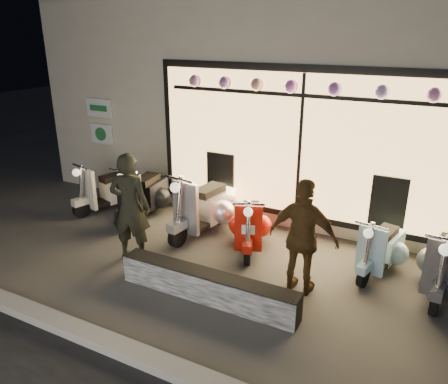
# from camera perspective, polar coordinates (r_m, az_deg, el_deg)

# --- Properties ---
(ground) EXTENTS (40.00, 40.00, 0.00)m
(ground) POSITION_cam_1_polar(r_m,az_deg,el_deg) (6.70, -2.77, -10.00)
(ground) COLOR #383533
(ground) RESTS_ON ground
(kerb) EXTENTS (40.00, 0.25, 0.12)m
(kerb) POSITION_cam_1_polar(r_m,az_deg,el_deg) (5.34, -14.17, -18.87)
(kerb) COLOR slate
(kerb) RESTS_ON ground
(shop_building) EXTENTS (10.20, 6.23, 4.20)m
(shop_building) POSITION_cam_1_polar(r_m,az_deg,el_deg) (10.46, 11.18, 13.02)
(shop_building) COLOR beige
(shop_building) RESTS_ON ground
(graffiti_barrier) EXTENTS (2.54, 0.28, 0.40)m
(graffiti_barrier) POSITION_cam_1_polar(r_m,az_deg,el_deg) (5.92, -2.20, -12.17)
(graffiti_barrier) COLOR black
(graffiti_barrier) RESTS_ON ground
(scooter_silver) EXTENTS (0.64, 1.59, 1.13)m
(scooter_silver) POSITION_cam_1_polar(r_m,az_deg,el_deg) (7.75, -2.20, -1.82)
(scooter_silver) COLOR black
(scooter_silver) RESTS_ON ground
(scooter_red) EXTENTS (0.74, 1.32, 0.95)m
(scooter_red) POSITION_cam_1_polar(r_m,az_deg,el_deg) (7.25, 3.42, -4.09)
(scooter_red) COLOR black
(scooter_red) RESTS_ON ground
(scooter_black) EXTENTS (0.60, 1.52, 1.08)m
(scooter_black) POSITION_cam_1_polar(r_m,az_deg,el_deg) (8.51, -10.18, -0.20)
(scooter_black) COLOR black
(scooter_black) RESTS_ON ground
(scooter_cream) EXTENTS (0.71, 1.37, 0.98)m
(scooter_cream) POSITION_cam_1_polar(r_m,az_deg,el_deg) (9.01, -14.34, 0.37)
(scooter_cream) COLOR black
(scooter_cream) RESTS_ON ground
(scooter_blue) EXTENTS (0.58, 1.25, 0.89)m
(scooter_blue) POSITION_cam_1_polar(r_m,az_deg,el_deg) (6.95, 20.00, -6.76)
(scooter_blue) COLOR black
(scooter_blue) RESTS_ON ground
(scooter_grey) EXTENTS (0.52, 1.39, 0.99)m
(scooter_grey) POSITION_cam_1_polar(r_m,az_deg,el_deg) (6.77, 26.98, -8.19)
(scooter_grey) COLOR black
(scooter_grey) RESTS_ON ground
(man) EXTENTS (0.71, 0.57, 1.71)m
(man) POSITION_cam_1_polar(r_m,az_deg,el_deg) (6.80, -12.18, -1.94)
(man) COLOR black
(man) RESTS_ON ground
(woman) EXTENTS (0.96, 0.42, 1.62)m
(woman) POSITION_cam_1_polar(r_m,az_deg,el_deg) (5.89, 10.33, -5.91)
(woman) COLOR brown
(woman) RESTS_ON ground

